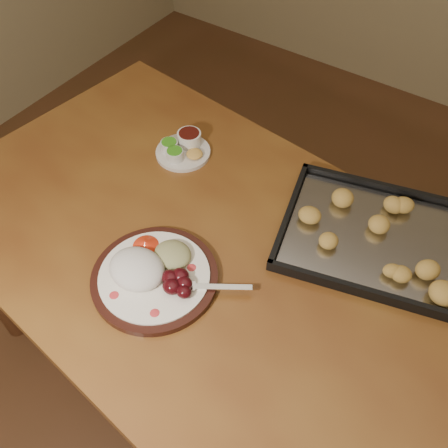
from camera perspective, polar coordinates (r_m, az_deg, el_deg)
The scene contains 5 objects.
ground at distance 1.88m, azimuth 5.53°, elevation -18.64°, with size 4.00×4.00×0.00m, color #58311E.
dining_table at distance 1.34m, azimuth -1.69°, elevation -4.79°, with size 1.60×1.08×0.75m.
dinner_plate at distance 1.19m, azimuth -8.20°, elevation -5.52°, with size 0.36×0.30×0.07m.
condiment_saucer at distance 1.48m, azimuth -4.70°, elevation 8.68°, with size 0.16×0.16×0.05m.
baking_tray at distance 1.31m, azimuth 17.57°, elevation -1.51°, with size 0.57×0.48×0.05m.
Camera 1 is at (0.24, -0.66, 1.74)m, focal length 40.00 mm.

